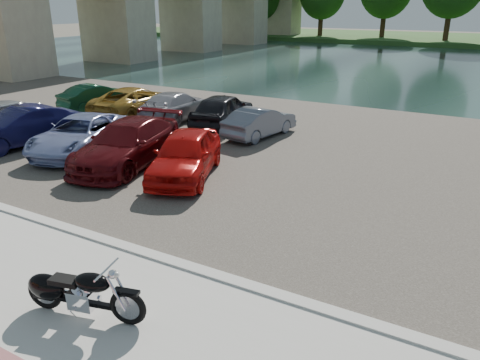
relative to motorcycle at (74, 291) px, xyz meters
name	(u,v)px	position (x,y,z in m)	size (l,w,h in m)	color
ground	(127,326)	(0.93, 0.27, -0.56)	(200.00, 200.00, 0.00)	#595447
promenade	(83,359)	(0.93, -0.73, -0.51)	(60.00, 6.00, 0.10)	beige
kerb	(193,269)	(0.93, 2.27, -0.49)	(60.00, 0.30, 0.14)	beige
parking_lot	(334,156)	(0.93, 11.27, -0.54)	(60.00, 18.00, 0.04)	#3D3831
river	(443,68)	(0.93, 40.27, -0.56)	(120.00, 40.00, 0.00)	#1A2F2D
far_bank	(474,40)	(0.93, 72.27, -0.26)	(120.00, 24.00, 0.60)	#274B1B
bridge	(185,1)	(-27.07, 41.29, 4.96)	(7.00, 56.00, 8.55)	tan
motorcycle	(74,291)	(0.00, 0.00, 0.00)	(2.29, 0.92, 1.05)	black
car_1	(22,127)	(-10.10, 6.59, 0.22)	(1.57, 4.49, 1.48)	#14133E
car_2	(81,134)	(-7.49, 7.12, 0.15)	(2.22, 4.82, 1.34)	#8590C1
car_3	(127,144)	(-4.96, 6.86, 0.22)	(2.09, 5.14, 1.49)	#4F0B0F
car_4	(185,154)	(-2.54, 6.89, 0.21)	(1.74, 4.31, 1.47)	red
car_5	(97,97)	(-12.58, 12.95, 0.13)	(1.38, 3.94, 1.30)	#103B24
car_6	(135,101)	(-9.89, 12.88, 0.17)	(2.30, 5.00, 1.39)	#A47A26
car_7	(175,106)	(-7.59, 13.04, 0.15)	(1.87, 4.60, 1.33)	gray
car_8	(223,110)	(-4.91, 13.04, 0.23)	(1.77, 4.39, 1.50)	black
car_9	(260,122)	(-2.68, 12.34, 0.09)	(1.29, 3.71, 1.22)	slate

